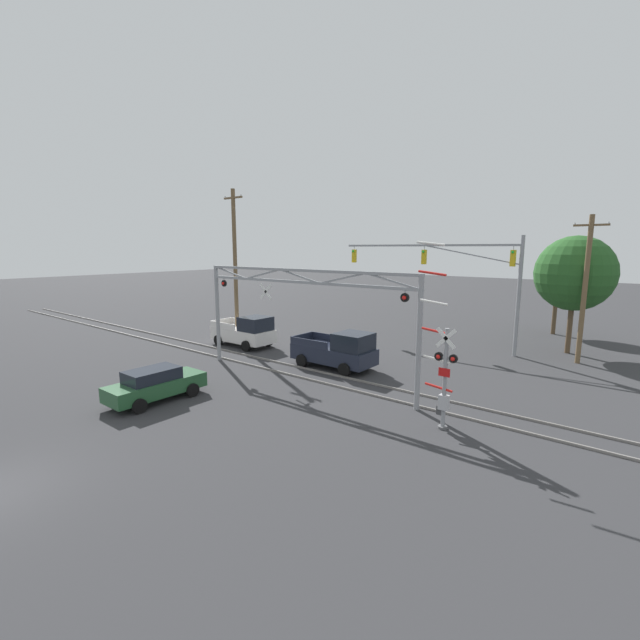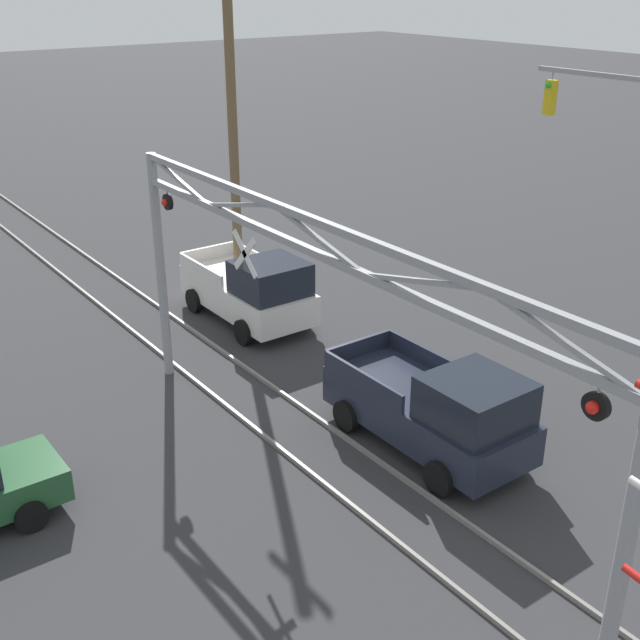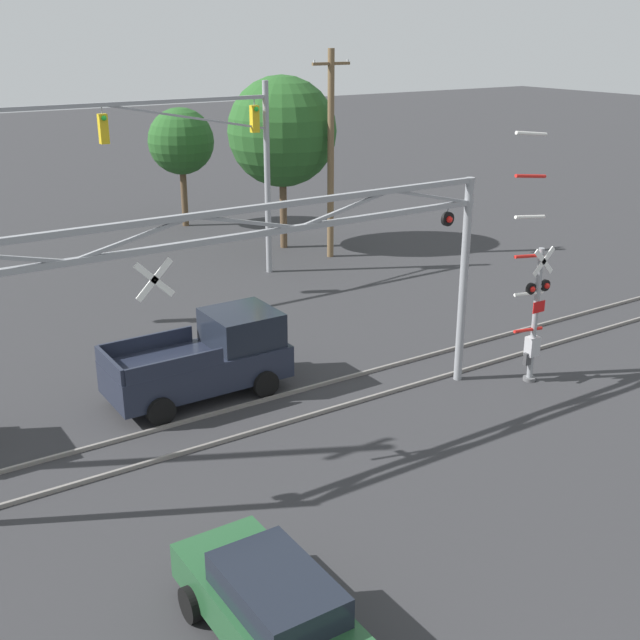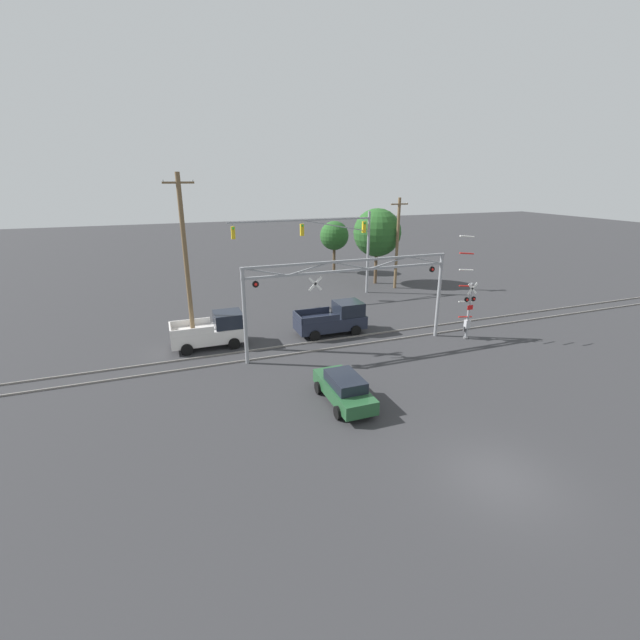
{
  "view_description": "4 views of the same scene",
  "coord_description": "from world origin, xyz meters",
  "px_view_note": "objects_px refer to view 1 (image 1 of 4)",
  "views": [
    {
      "loc": [
        14.18,
        -2.73,
        6.82
      ],
      "look_at": [
        0.06,
        15.05,
        2.98
      ],
      "focal_mm": 24.0,
      "sensor_mm": 36.0,
      "label": 1
    },
    {
      "loc": [
        10.83,
        5.56,
        9.72
      ],
      "look_at": [
        -1.76,
        14.81,
        2.87
      ],
      "focal_mm": 45.0,
      "sensor_mm": 36.0,
      "label": 2
    },
    {
      "loc": [
        -8.14,
        -2.01,
        9.46
      ],
      "look_at": [
        1.25,
        12.45,
        3.17
      ],
      "focal_mm": 45.0,
      "sensor_mm": 36.0,
      "label": 3
    },
    {
      "loc": [
        -10.72,
        -9.9,
        10.52
      ],
      "look_at": [
        -1.57,
        14.55,
        1.77
      ],
      "focal_mm": 24.0,
      "sensor_mm": 36.0,
      "label": 4
    }
  ],
  "objects_px": {
    "crossing_signal_mast": "(442,372)",
    "utility_pole_left": "(235,266)",
    "crossing_gantry": "(299,301)",
    "background_tree_beyond_span": "(575,274)",
    "sedan_waiting": "(155,384)",
    "pickup_truck_lead": "(338,351)",
    "background_tree_far_left_verge": "(558,281)",
    "utility_pole_right": "(585,288)",
    "traffic_signal_span": "(465,270)",
    "pickup_truck_following": "(246,332)"
  },
  "relations": [
    {
      "from": "traffic_signal_span",
      "to": "background_tree_far_left_verge",
      "type": "relative_size",
      "value": 2.22
    },
    {
      "from": "sedan_waiting",
      "to": "utility_pole_right",
      "type": "distance_m",
      "value": 24.03
    },
    {
      "from": "pickup_truck_lead",
      "to": "pickup_truck_following",
      "type": "relative_size",
      "value": 1.04
    },
    {
      "from": "traffic_signal_span",
      "to": "pickup_truck_lead",
      "type": "xyz_separation_m",
      "value": [
        -3.72,
        -9.28,
        -4.32
      ]
    },
    {
      "from": "crossing_signal_mast",
      "to": "traffic_signal_span",
      "type": "distance_m",
      "value": 14.47
    },
    {
      "from": "pickup_truck_lead",
      "to": "pickup_truck_following",
      "type": "distance_m",
      "value": 8.34
    },
    {
      "from": "crossing_gantry",
      "to": "background_tree_beyond_span",
      "type": "height_order",
      "value": "background_tree_beyond_span"
    },
    {
      "from": "crossing_gantry",
      "to": "pickup_truck_following",
      "type": "bearing_deg",
      "value": 156.41
    },
    {
      "from": "pickup_truck_lead",
      "to": "utility_pole_left",
      "type": "relative_size",
      "value": 0.45
    },
    {
      "from": "pickup_truck_lead",
      "to": "utility_pole_right",
      "type": "distance_m",
      "value": 14.89
    },
    {
      "from": "crossing_gantry",
      "to": "sedan_waiting",
      "type": "height_order",
      "value": "crossing_gantry"
    },
    {
      "from": "pickup_truck_lead",
      "to": "pickup_truck_following",
      "type": "bearing_deg",
      "value": 176.53
    },
    {
      "from": "crossing_gantry",
      "to": "background_tree_far_left_verge",
      "type": "bearing_deg",
      "value": 70.03
    },
    {
      "from": "pickup_truck_lead",
      "to": "background_tree_beyond_span",
      "type": "height_order",
      "value": "background_tree_beyond_span"
    },
    {
      "from": "utility_pole_left",
      "to": "traffic_signal_span",
      "type": "bearing_deg",
      "value": 32.61
    },
    {
      "from": "sedan_waiting",
      "to": "crossing_gantry",
      "type": "bearing_deg",
      "value": 64.0
    },
    {
      "from": "traffic_signal_span",
      "to": "utility_pole_right",
      "type": "height_order",
      "value": "utility_pole_right"
    },
    {
      "from": "sedan_waiting",
      "to": "background_tree_far_left_verge",
      "type": "bearing_deg",
      "value": 68.63
    },
    {
      "from": "crossing_signal_mast",
      "to": "sedan_waiting",
      "type": "xyz_separation_m",
      "value": [
        -11.25,
        -5.14,
        -1.45
      ]
    },
    {
      "from": "crossing_gantry",
      "to": "utility_pole_right",
      "type": "bearing_deg",
      "value": 49.98
    },
    {
      "from": "sedan_waiting",
      "to": "utility_pole_right",
      "type": "xyz_separation_m",
      "value": [
        13.92,
        19.23,
        3.73
      ]
    },
    {
      "from": "sedan_waiting",
      "to": "crossing_signal_mast",
      "type": "bearing_deg",
      "value": 24.56
    },
    {
      "from": "background_tree_far_left_verge",
      "to": "utility_pole_left",
      "type": "bearing_deg",
      "value": -133.76
    },
    {
      "from": "crossing_gantry",
      "to": "background_tree_far_left_verge",
      "type": "height_order",
      "value": "background_tree_far_left_verge"
    },
    {
      "from": "utility_pole_left",
      "to": "background_tree_far_left_verge",
      "type": "height_order",
      "value": "utility_pole_left"
    },
    {
      "from": "crossing_signal_mast",
      "to": "pickup_truck_following",
      "type": "bearing_deg",
      "value": 163.82
    },
    {
      "from": "utility_pole_right",
      "to": "background_tree_beyond_span",
      "type": "height_order",
      "value": "utility_pole_right"
    },
    {
      "from": "sedan_waiting",
      "to": "background_tree_beyond_span",
      "type": "height_order",
      "value": "background_tree_beyond_span"
    },
    {
      "from": "crossing_gantry",
      "to": "pickup_truck_lead",
      "type": "distance_m",
      "value": 4.37
    },
    {
      "from": "crossing_signal_mast",
      "to": "utility_pole_left",
      "type": "distance_m",
      "value": 18.48
    },
    {
      "from": "crossing_signal_mast",
      "to": "utility_pole_left",
      "type": "xyz_separation_m",
      "value": [
        -17.47,
        5.0,
        3.34
      ]
    },
    {
      "from": "pickup_truck_lead",
      "to": "sedan_waiting",
      "type": "xyz_separation_m",
      "value": [
        -3.33,
        -9.35,
        -0.26
      ]
    },
    {
      "from": "crossing_gantry",
      "to": "pickup_truck_lead",
      "type": "relative_size",
      "value": 2.75
    },
    {
      "from": "traffic_signal_span",
      "to": "pickup_truck_lead",
      "type": "bearing_deg",
      "value": -111.84
    },
    {
      "from": "pickup_truck_lead",
      "to": "pickup_truck_following",
      "type": "height_order",
      "value": "same"
    },
    {
      "from": "traffic_signal_span",
      "to": "utility_pole_right",
      "type": "distance_m",
      "value": 6.95
    },
    {
      "from": "pickup_truck_lead",
      "to": "background_tree_beyond_span",
      "type": "bearing_deg",
      "value": 51.91
    },
    {
      "from": "traffic_signal_span",
      "to": "utility_pole_left",
      "type": "relative_size",
      "value": 1.2
    },
    {
      "from": "crossing_signal_mast",
      "to": "sedan_waiting",
      "type": "height_order",
      "value": "crossing_signal_mast"
    },
    {
      "from": "sedan_waiting",
      "to": "utility_pole_left",
      "type": "height_order",
      "value": "utility_pole_left"
    },
    {
      "from": "crossing_signal_mast",
      "to": "background_tree_beyond_span",
      "type": "bearing_deg",
      "value": 83.95
    },
    {
      "from": "traffic_signal_span",
      "to": "pickup_truck_following",
      "type": "bearing_deg",
      "value": -143.92
    },
    {
      "from": "background_tree_beyond_span",
      "to": "pickup_truck_following",
      "type": "bearing_deg",
      "value": -146.66
    },
    {
      "from": "pickup_truck_lead",
      "to": "utility_pole_right",
      "type": "bearing_deg",
      "value": 43.01
    },
    {
      "from": "sedan_waiting",
      "to": "traffic_signal_span",
      "type": "bearing_deg",
      "value": 69.27
    },
    {
      "from": "traffic_signal_span",
      "to": "pickup_truck_following",
      "type": "distance_m",
      "value": 15.51
    },
    {
      "from": "pickup_truck_lead",
      "to": "background_tree_far_left_verge",
      "type": "xyz_separation_m",
      "value": [
        7.68,
        18.78,
        3.18
      ]
    },
    {
      "from": "pickup_truck_following",
      "to": "utility_pole_right",
      "type": "distance_m",
      "value": 21.39
    },
    {
      "from": "sedan_waiting",
      "to": "background_tree_far_left_verge",
      "type": "xyz_separation_m",
      "value": [
        11.01,
        28.13,
        3.44
      ]
    },
    {
      "from": "crossing_signal_mast",
      "to": "utility_pole_left",
      "type": "bearing_deg",
      "value": 164.02
    }
  ]
}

